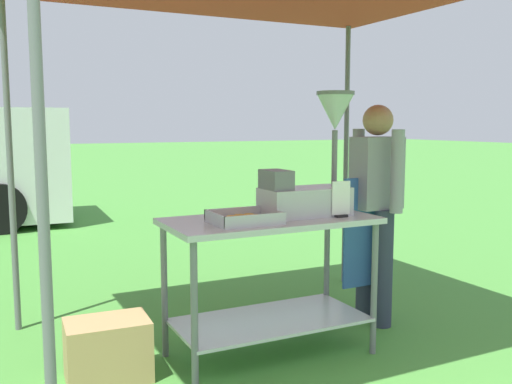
{
  "coord_description": "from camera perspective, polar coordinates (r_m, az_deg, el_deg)",
  "views": [
    {
      "loc": [
        -1.53,
        -1.94,
        1.48
      ],
      "look_at": [
        0.1,
        1.35,
        1.03
      ],
      "focal_mm": 39.84,
      "sensor_mm": 36.0,
      "label": 1
    }
  ],
  "objects": [
    {
      "name": "vendor",
      "position": [
        4.24,
        11.87,
        -1.02
      ],
      "size": [
        0.45,
        0.53,
        1.61
      ],
      "color": "#2D3347",
      "rests_on": "ground"
    },
    {
      "name": "menu_sign",
      "position": [
        3.6,
        8.52,
        -1.0
      ],
      "size": [
        0.13,
        0.05,
        0.23
      ],
      "color": "black",
      "rests_on": "donut_cart"
    },
    {
      "name": "ground_plane",
      "position": [
        8.22,
        -15.17,
        -3.68
      ],
      "size": [
        70.0,
        70.0,
        0.0
      ],
      "primitive_type": "plane",
      "color": "#478E38"
    },
    {
      "name": "donut_cart",
      "position": [
        3.59,
        1.42,
        -6.55
      ],
      "size": [
        1.32,
        0.65,
        0.89
      ],
      "color": "#B7B7BC",
      "rests_on": "ground"
    },
    {
      "name": "supply_crate",
      "position": [
        3.51,
        -14.66,
        -15.08
      ],
      "size": [
        0.49,
        0.35,
        0.35
      ],
      "color": "tan",
      "rests_on": "ground"
    },
    {
      "name": "donut_tray",
      "position": [
        3.37,
        -1.16,
        -2.75
      ],
      "size": [
        0.39,
        0.32,
        0.07
      ],
      "color": "#B7B7BC",
      "rests_on": "donut_cart"
    },
    {
      "name": "donut_fryer",
      "position": [
        3.64,
        5.64,
        1.96
      ],
      "size": [
        0.62,
        0.28,
        0.79
      ],
      "color": "#B7B7BC",
      "rests_on": "donut_cart"
    }
  ]
}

